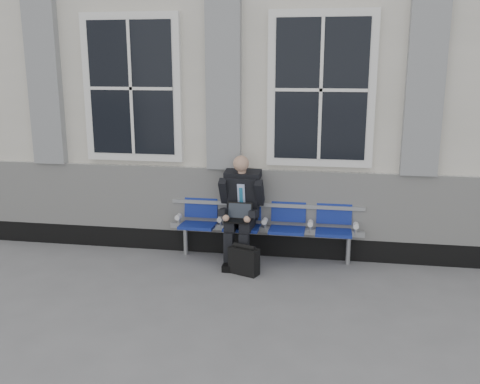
# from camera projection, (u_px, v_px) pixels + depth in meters

# --- Properties ---
(ground) EXTENTS (70.00, 70.00, 0.00)m
(ground) POSITION_uv_depth(u_px,v_px,m) (279.00, 302.00, 5.92)
(ground) COLOR slate
(ground) RESTS_ON ground
(station_building) EXTENTS (14.40, 4.40, 4.49)m
(station_building) POSITION_uv_depth(u_px,v_px,m) (301.00, 85.00, 8.73)
(station_building) COLOR silver
(station_building) RESTS_ON ground
(bench) EXTENTS (2.60, 0.47, 0.91)m
(bench) POSITION_uv_depth(u_px,v_px,m) (265.00, 219.00, 7.11)
(bench) COLOR #9EA0A3
(bench) RESTS_ON ground
(businessman) EXTENTS (0.58, 0.78, 1.43)m
(businessman) POSITION_uv_depth(u_px,v_px,m) (241.00, 205.00, 6.98)
(businessman) COLOR black
(businessman) RESTS_ON ground
(briefcase) EXTENTS (0.41, 0.28, 0.39)m
(briefcase) POSITION_uv_depth(u_px,v_px,m) (244.00, 260.00, 6.68)
(briefcase) COLOR black
(briefcase) RESTS_ON ground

